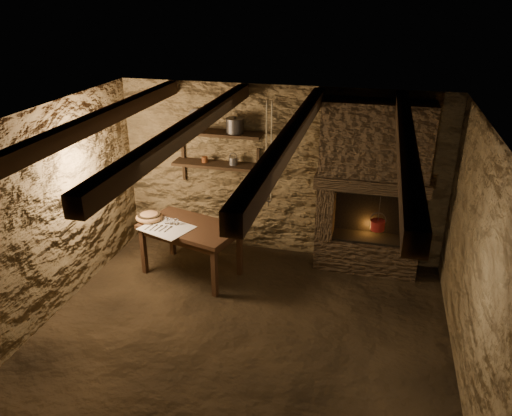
% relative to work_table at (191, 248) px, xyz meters
% --- Properties ---
extents(floor, '(4.50, 4.50, 0.00)m').
position_rel_work_table_xyz_m(floor, '(0.99, -1.06, -0.39)').
color(floor, black).
rests_on(floor, ground).
extents(back_wall, '(4.50, 0.04, 2.40)m').
position_rel_work_table_xyz_m(back_wall, '(0.99, 0.94, 0.81)').
color(back_wall, '#473821').
rests_on(back_wall, floor).
extents(front_wall, '(4.50, 0.04, 2.40)m').
position_rel_work_table_xyz_m(front_wall, '(0.99, -3.06, 0.81)').
color(front_wall, '#473821').
rests_on(front_wall, floor).
extents(left_wall, '(0.04, 4.00, 2.40)m').
position_rel_work_table_xyz_m(left_wall, '(-1.26, -1.06, 0.81)').
color(left_wall, '#473821').
rests_on(left_wall, floor).
extents(right_wall, '(0.04, 4.00, 2.40)m').
position_rel_work_table_xyz_m(right_wall, '(3.24, -1.06, 0.81)').
color(right_wall, '#473821').
rests_on(right_wall, floor).
extents(ceiling, '(4.50, 4.00, 0.04)m').
position_rel_work_table_xyz_m(ceiling, '(0.99, -1.06, 2.01)').
color(ceiling, black).
rests_on(ceiling, back_wall).
extents(beam_far_left, '(0.14, 3.95, 0.16)m').
position_rel_work_table_xyz_m(beam_far_left, '(-0.51, -1.06, 1.92)').
color(beam_far_left, black).
rests_on(beam_far_left, ceiling).
extents(beam_mid_left, '(0.14, 3.95, 0.16)m').
position_rel_work_table_xyz_m(beam_mid_left, '(0.49, -1.06, 1.92)').
color(beam_mid_left, black).
rests_on(beam_mid_left, ceiling).
extents(beam_mid_right, '(0.14, 3.95, 0.16)m').
position_rel_work_table_xyz_m(beam_mid_right, '(1.49, -1.06, 1.92)').
color(beam_mid_right, black).
rests_on(beam_mid_right, ceiling).
extents(beam_far_right, '(0.14, 3.95, 0.16)m').
position_rel_work_table_xyz_m(beam_far_right, '(2.49, -1.06, 1.92)').
color(beam_far_right, black).
rests_on(beam_far_right, ceiling).
extents(shelf_lower, '(1.25, 0.30, 0.04)m').
position_rel_work_table_xyz_m(shelf_lower, '(0.14, 0.78, 0.91)').
color(shelf_lower, black).
rests_on(shelf_lower, back_wall).
extents(shelf_upper, '(1.25, 0.30, 0.04)m').
position_rel_work_table_xyz_m(shelf_upper, '(0.14, 0.78, 1.36)').
color(shelf_upper, black).
rests_on(shelf_upper, back_wall).
extents(hearth, '(1.43, 0.51, 2.30)m').
position_rel_work_table_xyz_m(hearth, '(2.24, 0.71, 0.84)').
color(hearth, '#34261A').
rests_on(hearth, floor).
extents(work_table, '(1.41, 1.04, 0.72)m').
position_rel_work_table_xyz_m(work_table, '(0.00, 0.00, 0.00)').
color(work_table, black).
rests_on(work_table, floor).
extents(linen_cloth, '(0.74, 0.67, 0.01)m').
position_rel_work_table_xyz_m(linen_cloth, '(-0.26, -0.16, 0.34)').
color(linen_cloth, beige).
rests_on(linen_cloth, work_table).
extents(pewter_cutlery_row, '(0.54, 0.36, 0.01)m').
position_rel_work_table_xyz_m(pewter_cutlery_row, '(-0.26, -0.18, 0.35)').
color(pewter_cutlery_row, gray).
rests_on(pewter_cutlery_row, linen_cloth).
extents(drinking_glasses, '(0.20, 0.06, 0.08)m').
position_rel_work_table_xyz_m(drinking_glasses, '(-0.24, -0.04, 0.38)').
color(drinking_glasses, silver).
rests_on(drinking_glasses, linen_cloth).
extents(stoneware_jug, '(0.15, 0.15, 0.43)m').
position_rel_work_table_xyz_m(stoneware_jug, '(0.58, 0.16, 0.52)').
color(stoneware_jug, olive).
rests_on(stoneware_jug, work_table).
extents(wooden_bowl, '(0.39, 0.39, 0.13)m').
position_rel_work_table_xyz_m(wooden_bowl, '(-0.58, 0.02, 0.37)').
color(wooden_bowl, '#996D42').
rests_on(wooden_bowl, work_table).
extents(iron_stockpot, '(0.31, 0.31, 0.18)m').
position_rel_work_table_xyz_m(iron_stockpot, '(0.40, 0.78, 1.47)').
color(iron_stockpot, '#322F2C').
rests_on(iron_stockpot, shelf_upper).
extents(tin_pan, '(0.29, 0.20, 0.27)m').
position_rel_work_table_xyz_m(tin_pan, '(-0.19, 0.88, 1.52)').
color(tin_pan, gray).
rests_on(tin_pan, shelf_upper).
extents(small_kettle, '(0.19, 0.17, 0.17)m').
position_rel_work_table_xyz_m(small_kettle, '(0.37, 0.78, 0.99)').
color(small_kettle, gray).
rests_on(small_kettle, shelf_lower).
extents(rusty_tin, '(0.08, 0.08, 0.08)m').
position_rel_work_table_xyz_m(rusty_tin, '(-0.04, 0.78, 0.97)').
color(rusty_tin, '#5E2C12').
rests_on(rusty_tin, shelf_lower).
extents(red_pot, '(0.24, 0.24, 0.54)m').
position_rel_work_table_xyz_m(red_pot, '(2.36, 0.66, 0.31)').
color(red_pot, maroon).
rests_on(red_pot, hearth).
extents(hanging_ropes, '(0.08, 0.08, 1.20)m').
position_rel_work_table_xyz_m(hanging_ropes, '(1.04, -0.01, 1.41)').
color(hanging_ropes, tan).
rests_on(hanging_ropes, ceiling).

